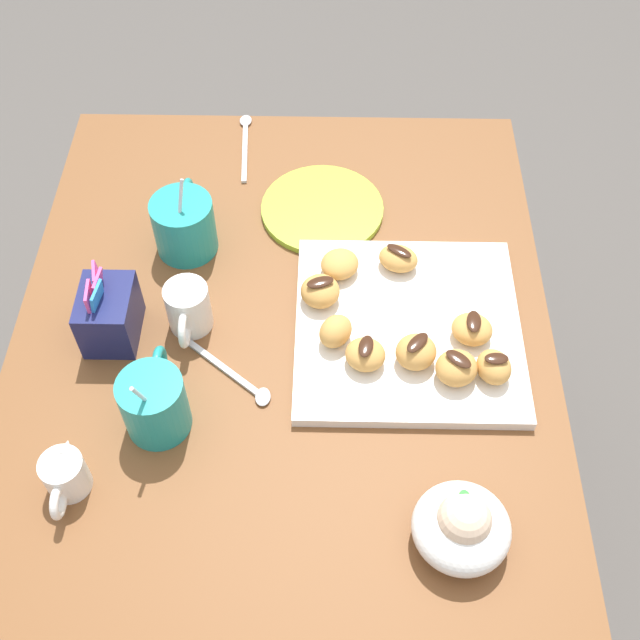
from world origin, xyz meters
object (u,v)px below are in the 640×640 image
object	(u,v)px
coffee_mug_teal_right	(184,223)
cream_pitcher_white	(188,307)
beignet_0	(336,331)
beignet_2	(365,355)
pastry_plate_square	(407,325)
beignet_8	(472,329)
beignet_1	(398,259)
sugar_caddy	(109,314)
beignet_4	(456,368)
beignet_3	(494,367)
beignet_6	(320,291)
beignet_7	(340,264)
chocolate_sauce_pitcher	(65,474)
beignet_5	(416,352)
ice_cream_bowl	(462,526)
dining_table	(286,386)
saucer_lime_left	(322,209)
coffee_mug_teal_left	(154,402)

from	to	relation	value
coffee_mug_teal_right	cream_pitcher_white	distance (m)	0.15
beignet_0	beignet_2	world-z (taller)	beignet_0
pastry_plate_square	beignet_8	bearing A→B (deg)	-105.94
beignet_1	beignet_0	bearing A→B (deg)	146.37
beignet_8	sugar_caddy	bearing A→B (deg)	88.91
beignet_4	beignet_2	bearing A→B (deg)	80.13
beignet_3	beignet_8	size ratio (longest dim) A/B	0.93
beignet_6	beignet_7	xyz separation A→B (m)	(0.05, -0.03, -0.00)
chocolate_sauce_pitcher	beignet_6	bearing A→B (deg)	-46.47
beignet_2	beignet_5	bearing A→B (deg)	-86.94
ice_cream_bowl	beignet_2	bearing A→B (deg)	24.10
dining_table	beignet_6	bearing A→B (deg)	-51.28
saucer_lime_left	beignet_7	world-z (taller)	beignet_7
beignet_2	beignet_6	distance (m)	0.12
chocolate_sauce_pitcher	dining_table	bearing A→B (deg)	-45.55
coffee_mug_teal_right	ice_cream_bowl	xyz separation A→B (m)	(-0.45, -0.36, -0.01)
saucer_lime_left	beignet_8	bearing A→B (deg)	-140.59
pastry_plate_square	coffee_mug_teal_left	size ratio (longest dim) A/B	2.23
dining_table	beignet_1	distance (m)	0.26
pastry_plate_square	beignet_8	size ratio (longest dim) A/B	5.58
pastry_plate_square	beignet_4	world-z (taller)	beignet_4
dining_table	ice_cream_bowl	bearing A→B (deg)	-143.94
sugar_caddy	saucer_lime_left	distance (m)	0.37
ice_cream_bowl	beignet_8	size ratio (longest dim) A/B	2.06
beignet_5	beignet_4	bearing A→B (deg)	-115.15
ice_cream_bowl	dining_table	bearing A→B (deg)	36.06
coffee_mug_teal_right	beignet_8	world-z (taller)	coffee_mug_teal_right
coffee_mug_teal_right	chocolate_sauce_pitcher	bearing A→B (deg)	166.35
sugar_caddy	saucer_lime_left	world-z (taller)	sugar_caddy
beignet_7	coffee_mug_teal_right	bearing A→B (deg)	75.24
beignet_5	beignet_8	bearing A→B (deg)	-62.13
beignet_3	dining_table	bearing A→B (deg)	73.79
beignet_6	sugar_caddy	bearing A→B (deg)	100.25
chocolate_sauce_pitcher	beignet_3	xyz separation A→B (m)	(0.16, -0.52, 0.00)
beignet_3	beignet_4	xyz separation A→B (m)	(-0.00, 0.05, 0.00)
beignet_7	chocolate_sauce_pitcher	bearing A→B (deg)	135.98
pastry_plate_square	beignet_5	world-z (taller)	beignet_5
dining_table	coffee_mug_teal_left	world-z (taller)	coffee_mug_teal_left
ice_cream_bowl	beignet_2	distance (m)	0.25
beignet_5	beignet_6	world-z (taller)	beignet_5
saucer_lime_left	beignet_6	bearing A→B (deg)	-179.91
ice_cream_bowl	beignet_8	distance (m)	0.28
pastry_plate_square	beignet_8	distance (m)	0.09
sugar_caddy	beignet_3	distance (m)	0.51
sugar_caddy	beignet_4	bearing A→B (deg)	-99.13
beignet_4	dining_table	bearing A→B (deg)	69.85
beignet_4	beignet_7	bearing A→B (deg)	40.25
pastry_plate_square	cream_pitcher_white	distance (m)	0.30
sugar_caddy	coffee_mug_teal_right	bearing A→B (deg)	-26.57
beignet_0	beignet_4	xyz separation A→B (m)	(-0.06, -0.15, -0.00)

